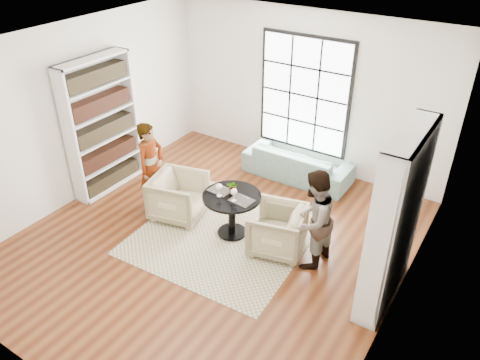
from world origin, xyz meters
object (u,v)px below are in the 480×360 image
Objects in this scene: pedestal_table at (232,206)px; person_right at (313,220)px; sofa at (298,163)px; person_left at (151,167)px; flower_centerpiece at (233,187)px; wine_glass_right at (234,192)px; wine_glass_left at (219,187)px; armchair_left at (179,196)px; armchair_right at (277,230)px.

person_right is (1.33, 0.04, 0.23)m from pedestal_table.
sofa is (0.06, 2.15, -0.23)m from pedestal_table.
person_left is 2.89m from person_right.
pedestal_table reaches higher than sofa.
person_right reaches higher than flower_centerpiece.
wine_glass_right is 1.03× the size of flower_centerpiece.
sofa is 9.51× the size of wine_glass_left.
sofa is 2.50m from person_right.
wine_glass_left is at bearing -107.10° from armchair_left.
flower_centerpiece reaches higher than sofa.
pedestal_table is at bearing -100.14° from armchair_left.
pedestal_table is at bearing 135.99° from wine_glass_right.
armchair_right is at bearing -1.81° from flower_centerpiece.
pedestal_table is at bearing -82.13° from person_right.
wine_glass_right is (1.12, -0.05, 0.50)m from armchair_left.
armchair_right is (0.72, -2.11, 0.07)m from sofa.
flower_centerpiece is (-0.13, 0.18, -0.05)m from wine_glass_right.
wine_glass_left reaches higher than armchair_left.
pedestal_table is at bearing 88.49° from sofa.
wine_glass_left reaches higher than armchair_right.
wine_glass_left is (0.86, -0.05, 0.50)m from armchair_left.
armchair_left is at bearing -100.53° from armchair_right.
wine_glass_left is at bearing -77.94° from person_right.
armchair_left is (-1.07, -2.21, 0.08)m from sofa.
wine_glass_right reaches higher than armchair_left.
flower_centerpiece is at bearing -96.06° from armchair_left.
person_left reaches higher than armchair_right.
person_left is 1.55m from flower_centerpiece.
person_right is (2.89, 0.10, -0.02)m from person_left.
person_left is at bearing -175.16° from flower_centerpiece.
sofa is 2.35m from wine_glass_left.
person_left is at bearing 178.38° from wine_glass_right.
wine_glass_right is at bearing -53.23° from flower_centerpiece.
flower_centerpiece is at bearing 87.86° from sofa.
wine_glass_left is at bearing -142.89° from pedestal_table.
flower_centerpiece is (-1.35, 0.03, 0.07)m from person_right.
person_left reaches higher than pedestal_table.
pedestal_table is 1.58m from person_left.
pedestal_table is 1.08× the size of armchair_left.
armchair_left is at bearing -172.50° from flower_centerpiece.
sofa is at bearing 84.71° from wine_glass_left.
armchair_right is 0.68m from person_right.
person_right is 7.12× the size of wine_glass_right.
wine_glass_right is (0.26, 0.01, -0.00)m from wine_glass_left.
person_left is 7.26× the size of wine_glass_left.
wine_glass_right is (1.67, -0.05, 0.10)m from person_left.
sofa is 2.23m from armchair_right.
wine_glass_right is (0.05, -2.26, 0.58)m from sofa.
wine_glass_left is 1.00× the size of wine_glass_right.
wine_glass_right is 0.23m from flower_centerpiece.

